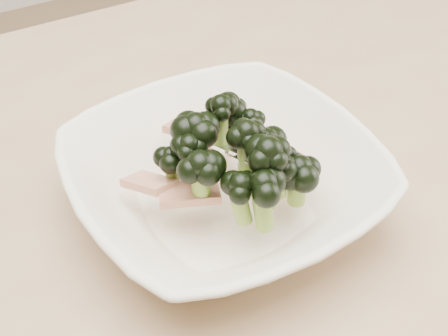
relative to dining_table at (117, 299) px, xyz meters
The scene contains 2 objects.
dining_table is the anchor object (origin of this frame).
broccoli_dish 0.18m from the dining_table, 14.86° to the right, with size 0.28×0.28×0.11m.
Camera 1 is at (-0.10, -0.38, 1.16)m, focal length 50.00 mm.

